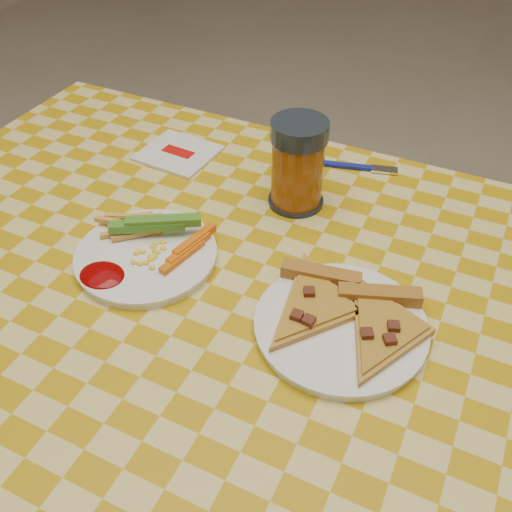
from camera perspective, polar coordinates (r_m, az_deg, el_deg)
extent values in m
cylinder|color=white|center=(1.50, -13.78, 0.30)|extent=(0.06, 0.06, 0.71)
cube|color=#513B1C|center=(0.81, -1.26, -5.23)|extent=(1.20, 0.80, 0.04)
cylinder|color=white|center=(0.85, -10.89, -0.07)|extent=(0.25, 0.25, 0.01)
cylinder|color=white|center=(0.75, 8.44, -7.05)|extent=(0.29, 0.29, 0.01)
cube|color=#185B0E|center=(0.86, -10.04, 3.21)|extent=(0.12, 0.09, 0.02)
cube|color=#DC6109|center=(0.84, -6.76, 0.74)|extent=(0.07, 0.09, 0.02)
ellipsoid|color=#770203|center=(0.82, -15.13, -1.90)|extent=(0.07, 0.06, 0.01)
cube|color=#A96A26|center=(0.79, 6.51, -1.97)|extent=(0.11, 0.04, 0.02)
cube|color=#A96A26|center=(0.77, 12.24, -3.92)|extent=(0.11, 0.06, 0.02)
cylinder|color=black|center=(0.95, 3.99, 5.57)|extent=(0.09, 0.09, 0.01)
cylinder|color=#82400E|center=(0.92, 4.15, 8.39)|extent=(0.08, 0.08, 0.12)
cylinder|color=black|center=(0.88, 4.39, 12.38)|extent=(0.09, 0.09, 0.03)
cube|color=silver|center=(1.08, -7.78, 10.15)|extent=(0.14, 0.13, 0.01)
cube|color=#BB0E0A|center=(1.08, -7.79, 10.31)|extent=(0.06, 0.03, 0.00)
cube|color=navy|center=(1.05, 8.77, 8.95)|extent=(0.10, 0.04, 0.01)
cube|color=white|center=(1.05, 12.71, 8.42)|extent=(0.05, 0.03, 0.00)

